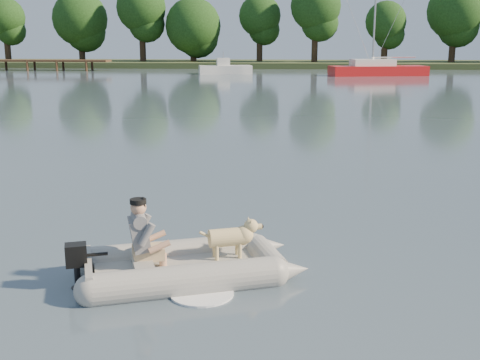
# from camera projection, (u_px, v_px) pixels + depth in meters

# --- Properties ---
(water) EXTENTS (160.00, 160.00, 0.00)m
(water) POSITION_uv_depth(u_px,v_px,m) (238.00, 272.00, 8.22)
(water) COLOR slate
(water) RESTS_ON ground
(shore_bank) EXTENTS (160.00, 12.00, 0.70)m
(shore_bank) POSITION_uv_depth(u_px,v_px,m) (281.00, 64.00, 68.33)
(shore_bank) COLOR #47512D
(shore_bank) RESTS_ON water
(dock) EXTENTS (18.00, 2.00, 1.04)m
(dock) POSITION_uv_depth(u_px,v_px,m) (21.00, 65.00, 60.47)
(dock) COLOR #4C331E
(dock) RESTS_ON water
(treeline) EXTENTS (84.66, 7.35, 9.27)m
(treeline) POSITION_uv_depth(u_px,v_px,m) (334.00, 18.00, 65.85)
(treeline) COLOR #332316
(treeline) RESTS_ON shore_bank
(dinghy) EXTENTS (5.10, 4.54, 1.20)m
(dinghy) POSITION_uv_depth(u_px,v_px,m) (187.00, 241.00, 7.95)
(dinghy) COLOR gray
(dinghy) RESTS_ON water
(man) EXTENTS (0.76, 0.71, 0.92)m
(man) POSITION_uv_depth(u_px,v_px,m) (141.00, 232.00, 7.80)
(man) COLOR slate
(man) RESTS_ON dinghy
(dog) EXTENTS (0.85, 0.53, 0.53)m
(dog) POSITION_uv_depth(u_px,v_px,m) (227.00, 241.00, 8.14)
(dog) COLOR tan
(dog) RESTS_ON dinghy
(outboard_motor) EXTENTS (0.42, 0.35, 0.67)m
(outboard_motor) POSITION_uv_depth(u_px,v_px,m) (77.00, 268.00, 7.64)
(outboard_motor) COLOR black
(outboard_motor) RESTS_ON dinghy
(motorboat) EXTENTS (5.16, 2.85, 2.07)m
(motorboat) POSITION_uv_depth(u_px,v_px,m) (225.00, 63.00, 54.10)
(motorboat) COLOR white
(motorboat) RESTS_ON water
(sailboat) EXTENTS (8.58, 4.05, 11.35)m
(sailboat) POSITION_uv_depth(u_px,v_px,m) (377.00, 70.00, 51.71)
(sailboat) COLOR red
(sailboat) RESTS_ON water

